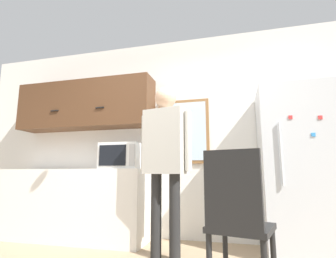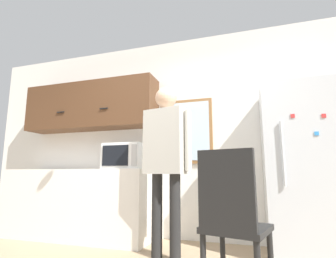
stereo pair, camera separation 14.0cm
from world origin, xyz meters
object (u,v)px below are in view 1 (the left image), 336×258
microwave (123,156)px  chair (238,217)px  person (165,149)px  refrigerator (297,169)px

microwave → chair: size_ratio=0.49×
person → chair: bearing=-33.4°
person → refrigerator: bearing=30.6°
refrigerator → chair: bearing=-118.3°
person → microwave: bearing=162.5°
person → refrigerator: 1.42m
person → chair: person is taller
microwave → refrigerator: (1.99, 0.05, -0.16)m
microwave → refrigerator: bearing=1.5°
refrigerator → chair: size_ratio=1.78×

